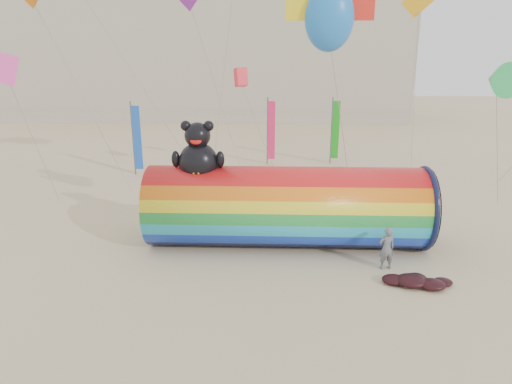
{
  "coord_description": "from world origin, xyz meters",
  "views": [
    {
      "loc": [
        1.24,
        -17.97,
        8.28
      ],
      "look_at": [
        0.5,
        1.5,
        2.4
      ],
      "focal_mm": 32.0,
      "sensor_mm": 36.0,
      "label": 1
    }
  ],
  "objects_px": {
    "windsock_assembly": "(286,204)",
    "kite_handler": "(387,248)",
    "fabric_bundle": "(416,281)",
    "hotel_building": "(175,39)"
  },
  "relations": [
    {
      "from": "kite_handler",
      "to": "hotel_building",
      "type": "bearing_deg",
      "value": -79.44
    },
    {
      "from": "kite_handler",
      "to": "fabric_bundle",
      "type": "relative_size",
      "value": 0.68
    },
    {
      "from": "windsock_assembly",
      "to": "fabric_bundle",
      "type": "height_order",
      "value": "windsock_assembly"
    },
    {
      "from": "hotel_building",
      "to": "kite_handler",
      "type": "bearing_deg",
      "value": -69.24
    },
    {
      "from": "kite_handler",
      "to": "fabric_bundle",
      "type": "distance_m",
      "value": 1.76
    },
    {
      "from": "windsock_assembly",
      "to": "fabric_bundle",
      "type": "distance_m",
      "value": 6.32
    },
    {
      "from": "hotel_building",
      "to": "fabric_bundle",
      "type": "distance_m",
      "value": 52.83
    },
    {
      "from": "hotel_building",
      "to": "windsock_assembly",
      "type": "height_order",
      "value": "hotel_building"
    },
    {
      "from": "windsock_assembly",
      "to": "kite_handler",
      "type": "bearing_deg",
      "value": -31.07
    },
    {
      "from": "kite_handler",
      "to": "windsock_assembly",
      "type": "bearing_deg",
      "value": -41.27
    }
  ]
}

